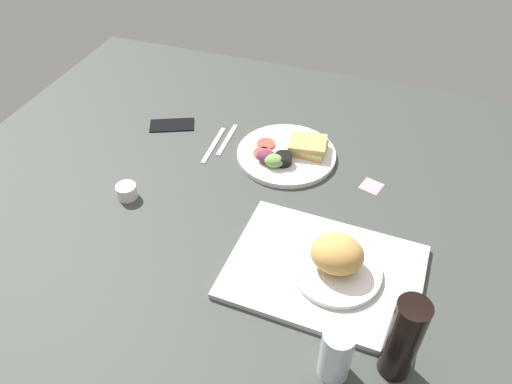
{
  "coord_description": "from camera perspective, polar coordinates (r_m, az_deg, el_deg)",
  "views": [
    {
      "loc": [
        -30.13,
        95.37,
        93.21
      ],
      "look_at": [
        2.0,
        3.0,
        4.0
      ],
      "focal_mm": 34.47,
      "sensor_mm": 36.0,
      "label": 1
    }
  ],
  "objects": [
    {
      "name": "knife",
      "position": [
        1.56,
        -4.95,
        5.51
      ],
      "size": [
        2.25,
        19.04,
        0.5
      ],
      "primitive_type": "cube",
      "rotation": [
        0.0,
        0.0,
        1.62
      ],
      "color": "#B7B7BC",
      "rests_on": "ground_plane"
    },
    {
      "name": "bread_plate_near",
      "position": [
        1.16,
        9.36,
        -7.78
      ],
      "size": [
        21.09,
        21.09,
        9.85
      ],
      "color": "white",
      "rests_on": "serving_tray"
    },
    {
      "name": "ground_plane",
      "position": [
        1.38,
        1.2,
        -1.08
      ],
      "size": [
        190.0,
        150.0,
        3.0
      ],
      "primitive_type": "cube",
      "color": "#383D38"
    },
    {
      "name": "cell_phone",
      "position": [
        1.66,
        -9.73,
        7.72
      ],
      "size": [
        16.08,
        12.37,
        0.8
      ],
      "primitive_type": "cube",
      "rotation": [
        0.0,
        0.0,
        0.41
      ],
      "color": "black",
      "rests_on": "ground_plane"
    },
    {
      "name": "soda_bottle",
      "position": [
        1.0,
        16.71,
        -16.07
      ],
      "size": [
        6.4,
        6.4,
        21.34
      ],
      "primitive_type": "cylinder",
      "color": "black",
      "rests_on": "ground_plane"
    },
    {
      "name": "fork",
      "position": [
        1.58,
        -3.37,
        6.13
      ],
      "size": [
        2.01,
        17.04,
        0.5
      ],
      "primitive_type": "cube",
      "rotation": [
        0.0,
        0.0,
        1.61
      ],
      "color": "#B7B7BC",
      "rests_on": "ground_plane"
    },
    {
      "name": "drinking_glass",
      "position": [
        1.0,
        9.27,
        -18.02
      ],
      "size": [
        6.38,
        6.38,
        13.45
      ],
      "primitive_type": "cylinder",
      "color": "silver",
      "rests_on": "ground_plane"
    },
    {
      "name": "serving_tray",
      "position": [
        1.19,
        7.9,
        -9.1
      ],
      "size": [
        46.25,
        34.73,
        1.6
      ],
      "primitive_type": "cube",
      "rotation": [
        0.0,
        0.0,
        -0.04
      ],
      "color": "#B2B2AD",
      "rests_on": "ground_plane"
    },
    {
      "name": "sticky_note",
      "position": [
        1.44,
        13.25,
        0.68
      ],
      "size": [
        6.96,
        6.96,
        0.12
      ],
      "primitive_type": "cube",
      "rotation": [
        0.0,
        0.0,
        -0.29
      ],
      "color": "pink",
      "rests_on": "ground_plane"
    },
    {
      "name": "plate_with_salad",
      "position": [
        1.5,
        3.66,
        4.51
      ],
      "size": [
        30.09,
        30.09,
        5.4
      ],
      "color": "white",
      "rests_on": "ground_plane"
    },
    {
      "name": "espresso_cup",
      "position": [
        1.4,
        -14.78,
        0.07
      ],
      "size": [
        5.6,
        5.6,
        4.0
      ],
      "primitive_type": "cylinder",
      "color": "silver",
      "rests_on": "ground_plane"
    }
  ]
}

